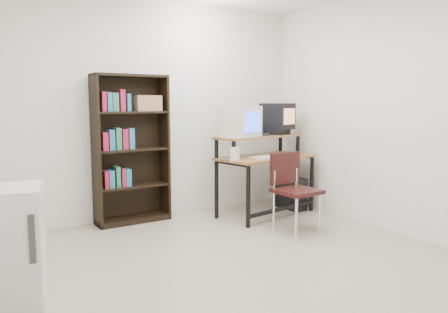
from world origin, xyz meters
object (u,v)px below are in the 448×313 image
crt_tv (278,116)px  school_chair (292,184)px  computer_desk (265,159)px  bookshelf (130,147)px  mini_fridge (7,246)px  crt_monitor (239,122)px  pc_tower (290,193)px

crt_tv → school_chair: bearing=-140.0°
crt_tv → computer_desk: bearing=-173.5°
bookshelf → mini_fridge: (-1.43, -1.60, -0.47)m
computer_desk → crt_tv: 0.64m
crt_monitor → school_chair: bearing=-97.2°
crt_monitor → mini_fridge: bearing=-174.2°
crt_tv → mini_fridge: crt_tv is taller
bookshelf → computer_desk: bearing=-20.9°
pc_tower → school_chair: size_ratio=0.53×
pc_tower → mini_fridge: (-3.44, -1.16, 0.20)m
computer_desk → mini_fridge: (-2.97, -1.09, -0.28)m
computer_desk → bookshelf: size_ratio=0.78×
bookshelf → crt_monitor: bearing=-22.5°
crt_monitor → mini_fridge: (-2.63, -1.16, -0.75)m
computer_desk → bookshelf: bearing=150.2°
crt_tv → mini_fridge: 3.61m
crt_tv → bookshelf: (-1.86, 0.33, -0.34)m
computer_desk → crt_tv: bearing=16.9°
crt_monitor → school_chair: size_ratio=0.60×
school_chair → mini_fridge: size_ratio=1.04×
computer_desk → bookshelf: bookshelf is taller
computer_desk → pc_tower: computer_desk is taller
computer_desk → crt_monitor: bearing=156.4°
computer_desk → pc_tower: bearing=-2.7°
school_chair → bookshelf: 1.89m
mini_fridge → crt_monitor: bearing=35.8°
mini_fridge → pc_tower: bearing=30.7°
mini_fridge → bookshelf: bearing=60.2°
pc_tower → bookshelf: bearing=165.1°
computer_desk → mini_fridge: bearing=-171.4°
pc_tower → mini_fridge: 3.63m
crt_monitor → school_chair: (0.16, -0.83, -0.64)m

